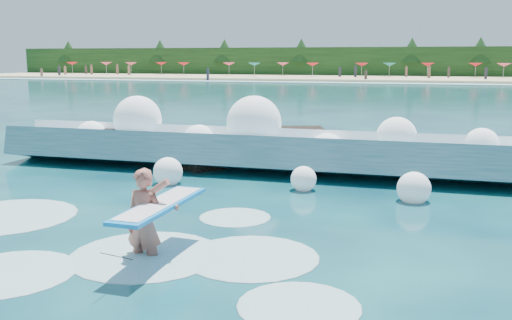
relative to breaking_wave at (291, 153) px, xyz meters
name	(u,v)px	position (x,y,z in m)	size (l,w,h in m)	color
ground	(150,236)	(-1.12, -6.98, -0.54)	(200.00, 200.00, 0.00)	#07253A
beach	(391,79)	(-1.12, 71.02, -0.34)	(140.00, 20.00, 0.40)	tan
wet_band	(386,83)	(-1.12, 60.02, -0.50)	(140.00, 5.00, 0.08)	silver
treeline	(396,62)	(-1.12, 81.02, 1.96)	(140.00, 4.00, 5.00)	black
breaking_wave	(291,153)	(0.00, 0.00, 0.00)	(18.02, 2.81, 1.55)	#336C81
rock_cluster	(198,149)	(-3.24, 0.63, -0.12)	(8.05, 3.28, 1.34)	black
surfer_with_board	(148,219)	(-0.61, -8.05, 0.14)	(0.95, 2.97, 1.84)	#A55B4D
wave_spray	(278,136)	(-0.36, -0.15, 0.51)	(14.52, 4.24, 2.30)	white
surf_foam	(106,243)	(-1.73, -7.56, -0.54)	(9.27, 5.88, 0.15)	silver
beach_umbrellas	(392,65)	(-1.31, 73.35, 1.71)	(113.17, 6.75, 0.50)	red
beachgoers	(369,73)	(-4.27, 69.60, 0.58)	(109.46, 13.43, 1.93)	#3F332D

